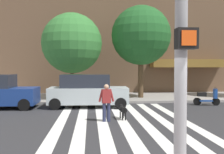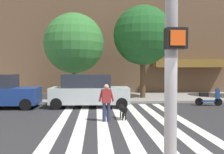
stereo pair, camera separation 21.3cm
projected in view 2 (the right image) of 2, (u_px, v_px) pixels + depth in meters
The scene contains 9 objects.
ground_plane at pixel (120, 125), 10.66m from camera, with size 160.00×160.00×0.00m, color #2B2B2D.
sidewalk_far at pixel (108, 97), 19.91m from camera, with size 80.00×6.00×0.15m, color gray.
crosswalk_stripes at pixel (124, 125), 10.67m from camera, with size 5.85×11.96×0.01m.
parked_car_behind_first at pixel (89, 91), 15.37m from camera, with size 4.70×2.05×1.96m.
parked_scooter at pixel (209, 98), 16.01m from camera, with size 1.63×0.56×1.11m.
street_tree_nearest at pixel (74, 43), 18.66m from camera, with size 4.36×4.36×6.17m.
street_tree_middle at pixel (143, 36), 18.97m from camera, with size 4.38×4.38×6.79m.
pedestrian_dog_walker at pixel (106, 100), 11.26m from camera, with size 0.71×0.28×1.64m.
dog_on_leash at pixel (123, 109), 11.81m from camera, with size 0.32×1.04×0.65m.
Camera 2 is at (-1.02, -4.26, 2.36)m, focal length 41.29 mm.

